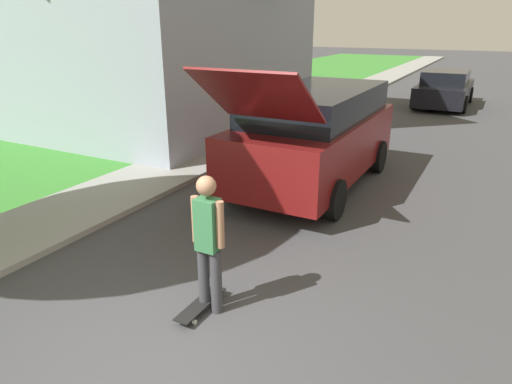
% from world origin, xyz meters
% --- Properties ---
extents(ground_plane, '(120.00, 120.00, 0.00)m').
position_xyz_m(ground_plane, '(0.00, 0.00, 0.00)').
color(ground_plane, '#3D3D3F').
extents(lawn, '(10.00, 80.00, 0.08)m').
position_xyz_m(lawn, '(-8.00, 6.00, 0.04)').
color(lawn, '#387F2D').
rests_on(lawn, ground_plane).
extents(sidewalk, '(1.80, 80.00, 0.10)m').
position_xyz_m(sidewalk, '(-3.60, 6.00, 0.05)').
color(sidewalk, gray).
rests_on(sidewalk, ground_plane).
extents(suv_parked, '(2.15, 5.48, 2.58)m').
position_xyz_m(suv_parked, '(-0.44, 5.86, 1.07)').
color(suv_parked, maroon).
rests_on(suv_parked, ground_plane).
extents(car_down_street, '(1.96, 4.42, 1.39)m').
position_xyz_m(car_down_street, '(0.69, 17.24, 0.67)').
color(car_down_street, black).
rests_on(car_down_street, ground_plane).
extents(skateboarder, '(0.41, 0.22, 1.65)m').
position_xyz_m(skateboarder, '(0.13, 1.14, 0.91)').
color(skateboarder, '#38383D').
rests_on(skateboarder, ground_plane).
extents(skateboard, '(0.21, 0.81, 0.10)m').
position_xyz_m(skateboard, '(0.04, 1.07, 0.08)').
color(skateboard, black).
rests_on(skateboard, ground_plane).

